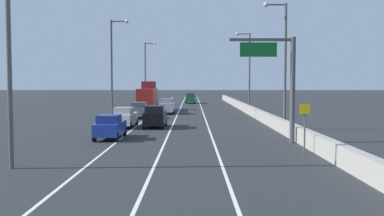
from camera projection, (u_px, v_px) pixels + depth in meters
ground_plane at (192, 108)px, 71.79m from camera, size 320.00×320.00×0.00m
lane_stripe_left at (154, 112)px, 62.80m from camera, size 0.16×130.00×0.00m
lane_stripe_center at (178, 112)px, 62.80m from camera, size 0.16×130.00×0.00m
lane_stripe_right at (203, 112)px, 62.80m from camera, size 0.16×130.00×0.00m
jersey_barrier_right at (262, 117)px, 47.80m from camera, size 0.60×120.00×1.10m
overhead_sign_gantry at (282, 76)px, 30.95m from camera, size 4.68×0.36×7.50m
speed_advisory_sign at (304, 124)px, 26.52m from camera, size 0.60×0.11×3.00m
lamp_post_right_second at (282, 58)px, 39.49m from camera, size 2.14×0.44×11.47m
lamp_post_right_third at (248, 67)px, 63.46m from camera, size 2.14×0.44×11.47m
lamp_post_left_near at (13, 38)px, 21.50m from camera, size 2.14×0.44×11.47m
lamp_post_left_mid at (113, 63)px, 50.26m from camera, size 2.14×0.44×11.47m
lamp_post_left_far at (146, 70)px, 79.02m from camera, size 2.14×0.44×11.47m
car_white_0 at (124, 117)px, 41.66m from camera, size 2.03×4.74×1.93m
car_silver_1 at (167, 106)px, 59.30m from camera, size 1.96×4.44×2.07m
car_blue_2 at (110, 127)px, 33.31m from camera, size 1.89×4.48×1.86m
car_green_3 at (190, 98)px, 88.27m from camera, size 1.99×4.31×2.08m
car_gray_4 at (139, 110)px, 52.24m from camera, size 1.92×4.55×1.94m
car_black_5 at (155, 117)px, 41.51m from camera, size 2.02×4.56×2.11m
box_truck at (147, 97)px, 66.26m from camera, size 2.50×8.84×4.42m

